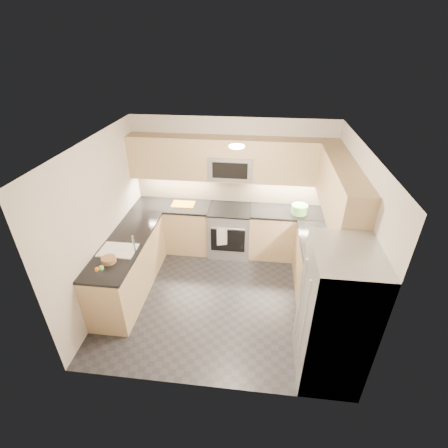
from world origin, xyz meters
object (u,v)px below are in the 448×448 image
cutting_board (183,204)px  fruit_basket (109,260)px  utensil_bowl (299,209)px  refrigerator (334,316)px  microwave (231,166)px  gas_range (230,231)px

cutting_board → fruit_basket: (-0.63, -1.85, 0.03)m
utensil_bowl → cutting_board: bearing=177.6°
refrigerator → microwave: bearing=119.6°
gas_range → utensil_bowl: (1.24, -0.04, 0.57)m
microwave → cutting_board: 1.16m
gas_range → microwave: bearing=90.0°
refrigerator → cutting_board: 3.40m
cutting_board → fruit_basket: bearing=-108.9°
cutting_board → refrigerator: bearing=-46.7°
refrigerator → cutting_board: (-2.33, 2.48, 0.05)m
cutting_board → fruit_basket: 1.96m
gas_range → microwave: 1.25m
fruit_basket → utensil_bowl: bearing=32.6°
gas_range → fruit_basket: 2.41m
refrigerator → utensil_bowl: (-0.21, 2.39, 0.12)m
microwave → fruit_basket: size_ratio=3.77×
utensil_bowl → cutting_board: 2.12m
gas_range → utensil_bowl: size_ratio=3.24×
gas_range → utensil_bowl: 1.36m
gas_range → fruit_basket: (-1.52, -1.80, 0.52)m
utensil_bowl → fruit_basket: utensil_bowl is taller
gas_range → fruit_basket: bearing=-130.1°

